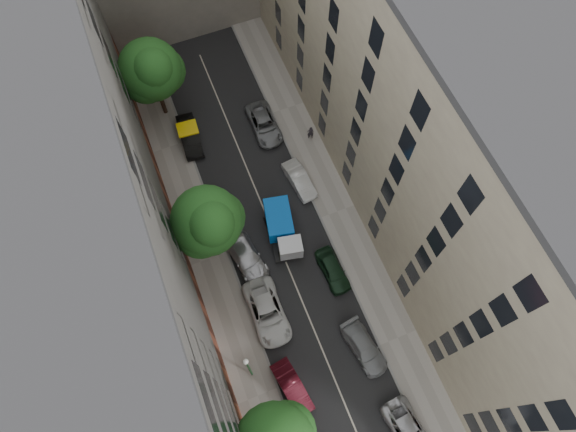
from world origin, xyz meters
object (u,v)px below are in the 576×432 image
tarp_truck (282,228)px  pedestrian (311,133)px  lamp_post (248,367)px  car_right_4 (264,124)px  car_left_2 (267,312)px  tree_far (152,72)px  car_left_5 (190,136)px  car_right_2 (333,270)px  car_left_3 (245,255)px  car_right_1 (364,348)px  car_left_1 (292,387)px  car_right_0 (409,432)px  car_left_4 (218,211)px  tree_mid (209,223)px  car_right_3 (299,180)px

tarp_truck → pedestrian: tarp_truck is taller
lamp_post → car_right_4: bearing=67.0°
car_left_2 → tree_far: size_ratio=0.65×
car_right_4 → tree_far: 10.17m
tarp_truck → tree_far: 16.20m
tarp_truck → car_left_5: 11.90m
car_right_2 → tarp_truck: bearing=116.4°
car_left_3 → car_right_2: 6.86m
tarp_truck → car_right_1: tarp_truck is taller
car_left_1 → lamp_post: bearing=131.2°
lamp_post → car_left_3: bearing=73.1°
tarp_truck → tree_far: tree_far is taller
car_right_4 → lamp_post: 21.21m
car_left_2 → car_right_2: (5.84, 1.20, -0.07)m
car_right_0 → pedestrian: size_ratio=3.03×
car_right_1 → car_right_0: bearing=-95.0°
car_left_2 → car_right_2: 5.96m
tarp_truck → car_left_5: size_ratio=1.16×
tarp_truck → car_left_1: size_ratio=1.27×
pedestrian → car_left_2: bearing=71.4°
car_left_4 → car_left_1: bearing=-85.2°
car_right_4 → lamp_post: (-8.17, -19.27, 3.43)m
tree_mid → tree_far: tree_mid is taller
car_right_1 → lamp_post: size_ratio=0.69×
car_right_0 → tree_mid: 19.66m
car_left_4 → car_left_5: car_left_5 is taller
tree_far → car_left_5: bearing=-72.3°
car_left_1 → car_right_1: 5.88m
car_left_4 → tree_mid: 6.49m
car_left_1 → car_left_4: size_ratio=1.01×
car_right_0 → lamp_post: lamp_post is taller
car_right_0 → car_right_2: (-0.19, 12.40, 0.03)m
car_left_2 → pedestrian: bearing=56.6°
car_left_5 → lamp_post: size_ratio=0.69×
car_left_4 → car_left_5: bearing=92.5°
car_left_2 → car_right_3: bearing=56.6°
car_right_1 → car_left_4: bearing=105.3°
tarp_truck → car_right_0: 17.09m
car_right_1 → lamp_post: bearing=161.8°
car_left_2 → car_right_1: bearing=-40.9°
lamp_post → car_left_5: bearing=85.0°
car_left_2 → car_right_2: car_left_2 is taller
pedestrian → tree_far: bearing=-17.6°
car_left_2 → pedestrian: 15.94m
car_right_3 → tree_mid: bearing=-164.3°
car_left_2 → tree_far: (-1.92, 20.33, 4.88)m
car_left_1 → tree_mid: (-1.54, 11.56, 5.55)m
tree_far → pedestrian: tree_far is taller
car_right_0 → lamp_post: size_ratio=0.72×
car_right_3 → car_right_0: bearing=-98.1°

